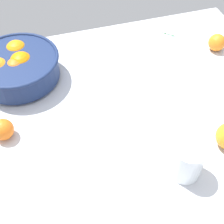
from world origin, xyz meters
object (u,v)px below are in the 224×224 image
fruit_bowl (17,67)px  loose_orange_0 (217,42)px  loose_orange_1 (3,130)px  juice_glass (186,162)px

fruit_bowl → loose_orange_0: 74.29cm
loose_orange_1 → juice_glass: bearing=-29.8°
juice_glass → loose_orange_1: size_ratio=1.71×
loose_orange_1 → fruit_bowl: bearing=74.1°
loose_orange_0 → loose_orange_1: (-81.06, -19.21, -0.06)cm
juice_glass → loose_orange_1: 53.10cm
juice_glass → loose_orange_0: bearing=52.5°
juice_glass → loose_orange_1: (-46.04, 26.41, -1.50)cm
juice_glass → loose_orange_1: juice_glass is taller
fruit_bowl → loose_orange_1: 25.60cm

